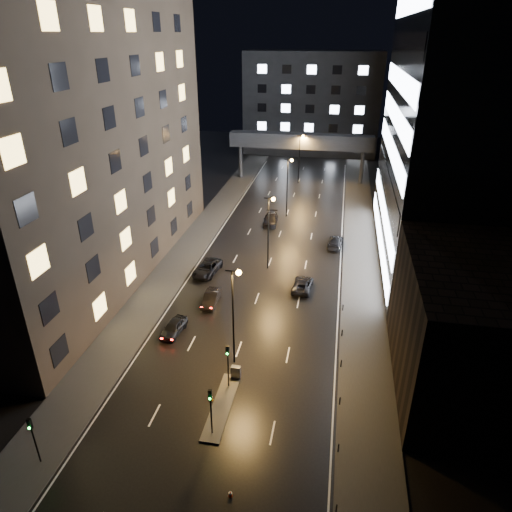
{
  "coord_description": "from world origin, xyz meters",
  "views": [
    {
      "loc": [
        8.63,
        -26.31,
        28.75
      ],
      "look_at": [
        -0.76,
        23.39,
        4.0
      ],
      "focal_mm": 32.0,
      "sensor_mm": 36.0,
      "label": 1
    }
  ],
  "objects_px": {
    "car_toward_b": "(336,242)",
    "utility_cabinet": "(236,372)",
    "car_toward_a": "(303,285)",
    "car_away_a": "(174,327)",
    "car_away_b": "(211,298)",
    "car_away_c": "(207,268)",
    "car_away_d": "(271,219)"
  },
  "relations": [
    {
      "from": "car_away_a",
      "to": "car_away_d",
      "type": "relative_size",
      "value": 0.77
    },
    {
      "from": "car_away_a",
      "to": "car_toward_b",
      "type": "relative_size",
      "value": 0.83
    },
    {
      "from": "car_away_b",
      "to": "car_toward_b",
      "type": "distance_m",
      "value": 23.49
    },
    {
      "from": "car_away_b",
      "to": "car_away_d",
      "type": "height_order",
      "value": "car_away_d"
    },
    {
      "from": "car_away_c",
      "to": "car_toward_b",
      "type": "height_order",
      "value": "car_away_c"
    },
    {
      "from": "car_away_d",
      "to": "car_away_c",
      "type": "bearing_deg",
      "value": -109.34
    },
    {
      "from": "car_away_c",
      "to": "utility_cabinet",
      "type": "distance_m",
      "value": 21.08
    },
    {
      "from": "car_away_a",
      "to": "car_toward_a",
      "type": "relative_size",
      "value": 0.86
    },
    {
      "from": "car_toward_b",
      "to": "car_away_b",
      "type": "bearing_deg",
      "value": 59.06
    },
    {
      "from": "car_away_c",
      "to": "car_away_d",
      "type": "bearing_deg",
      "value": 81.4
    },
    {
      "from": "car_away_a",
      "to": "utility_cabinet",
      "type": "height_order",
      "value": "car_away_a"
    },
    {
      "from": "car_away_b",
      "to": "car_away_c",
      "type": "relative_size",
      "value": 0.8
    },
    {
      "from": "utility_cabinet",
      "to": "car_toward_b",
      "type": "bearing_deg",
      "value": 75.54
    },
    {
      "from": "car_toward_b",
      "to": "utility_cabinet",
      "type": "relative_size",
      "value": 4.14
    },
    {
      "from": "car_away_a",
      "to": "car_toward_b",
      "type": "height_order",
      "value": "car_toward_b"
    },
    {
      "from": "car_away_a",
      "to": "car_toward_b",
      "type": "bearing_deg",
      "value": 64.15
    },
    {
      "from": "car_away_b",
      "to": "utility_cabinet",
      "type": "xyz_separation_m",
      "value": [
        5.78,
        -12.21,
        0.03
      ]
    },
    {
      "from": "car_toward_b",
      "to": "utility_cabinet",
      "type": "xyz_separation_m",
      "value": [
        -8.11,
        -31.16,
        0.03
      ]
    },
    {
      "from": "car_toward_b",
      "to": "car_away_a",
      "type": "bearing_deg",
      "value": 62.82
    },
    {
      "from": "car_away_c",
      "to": "car_toward_b",
      "type": "relative_size",
      "value": 1.09
    },
    {
      "from": "car_away_b",
      "to": "car_toward_a",
      "type": "bearing_deg",
      "value": 25.83
    },
    {
      "from": "car_toward_b",
      "to": "utility_cabinet",
      "type": "bearing_deg",
      "value": 80.71
    },
    {
      "from": "car_away_b",
      "to": "utility_cabinet",
      "type": "relative_size",
      "value": 3.61
    },
    {
      "from": "car_away_b",
      "to": "utility_cabinet",
      "type": "distance_m",
      "value": 13.51
    },
    {
      "from": "car_away_d",
      "to": "utility_cabinet",
      "type": "height_order",
      "value": "car_away_d"
    },
    {
      "from": "car_toward_a",
      "to": "utility_cabinet",
      "type": "height_order",
      "value": "utility_cabinet"
    },
    {
      "from": "car_away_a",
      "to": "car_away_b",
      "type": "height_order",
      "value": "car_away_b"
    },
    {
      "from": "car_away_d",
      "to": "car_toward_a",
      "type": "xyz_separation_m",
      "value": [
        7.34,
        -20.79,
        -0.12
      ]
    },
    {
      "from": "car_away_c",
      "to": "car_away_d",
      "type": "xyz_separation_m",
      "value": [
        5.5,
        18.94,
        0.02
      ]
    },
    {
      "from": "car_toward_a",
      "to": "car_toward_b",
      "type": "relative_size",
      "value": 0.96
    },
    {
      "from": "car_away_a",
      "to": "car_away_c",
      "type": "bearing_deg",
      "value": 97.77
    },
    {
      "from": "car_away_d",
      "to": "car_away_a",
      "type": "bearing_deg",
      "value": -102.26
    }
  ]
}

